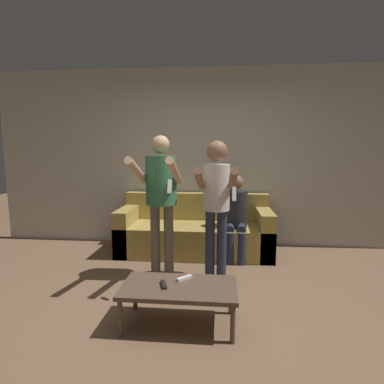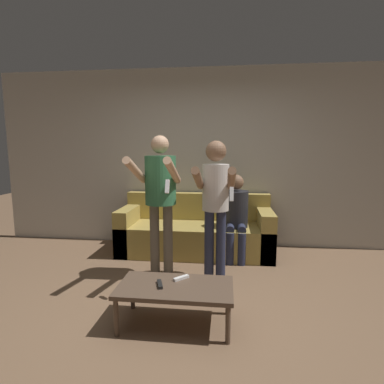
{
  "view_description": "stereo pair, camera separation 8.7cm",
  "coord_description": "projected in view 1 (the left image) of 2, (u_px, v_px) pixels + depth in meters",
  "views": [
    {
      "loc": [
        0.32,
        -2.52,
        1.48
      ],
      "look_at": [
        -0.03,
        1.24,
        0.95
      ],
      "focal_mm": 28.0,
      "sensor_mm": 36.0,
      "label": 1
    },
    {
      "loc": [
        0.4,
        -2.51,
        1.48
      ],
      "look_at": [
        -0.03,
        1.24,
        0.95
      ],
      "focal_mm": 28.0,
      "sensor_mm": 36.0,
      "label": 2
    }
  ],
  "objects": [
    {
      "name": "ground_plane",
      "position": [
        183.0,
        314.0,
        2.72
      ],
      "size": [
        14.0,
        14.0,
        0.0
      ],
      "primitive_type": "plane",
      "color": "brown"
    },
    {
      "name": "wall_back",
      "position": [
        199.0,
        158.0,
        4.63
      ],
      "size": [
        6.4,
        0.06,
        2.7
      ],
      "color": "#B7B2A8",
      "rests_on": "ground_plane"
    },
    {
      "name": "couch",
      "position": [
        195.0,
        233.0,
        4.35
      ],
      "size": [
        2.16,
        0.81,
        0.83
      ],
      "color": "#AD9347",
      "rests_on": "ground_plane"
    },
    {
      "name": "person_standing_left",
      "position": [
        161.0,
        189.0,
        3.39
      ],
      "size": [
        0.47,
        0.8,
        1.64
      ],
      "color": "#6B6051",
      "rests_on": "ground_plane"
    },
    {
      "name": "person_standing_right",
      "position": [
        216.0,
        195.0,
        3.34
      ],
      "size": [
        0.42,
        0.78,
        1.58
      ],
      "color": "#282D47",
      "rests_on": "ground_plane"
    },
    {
      "name": "person_seated",
      "position": [
        235.0,
        212.0,
        4.09
      ],
      "size": [
        0.33,
        0.54,
        1.15
      ],
      "color": "#282D47",
      "rests_on": "ground_plane"
    },
    {
      "name": "coffee_table",
      "position": [
        179.0,
        290.0,
        2.52
      ],
      "size": [
        0.97,
        0.5,
        0.35
      ],
      "color": "brown",
      "rests_on": "ground_plane"
    },
    {
      "name": "remote_near",
      "position": [
        164.0,
        284.0,
        2.51
      ],
      "size": [
        0.08,
        0.15,
        0.02
      ],
      "color": "black",
      "rests_on": "coffee_table"
    },
    {
      "name": "remote_far",
      "position": [
        184.0,
        278.0,
        2.64
      ],
      "size": [
        0.13,
        0.13,
        0.02
      ],
      "color": "white",
      "rests_on": "coffee_table"
    }
  ]
}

